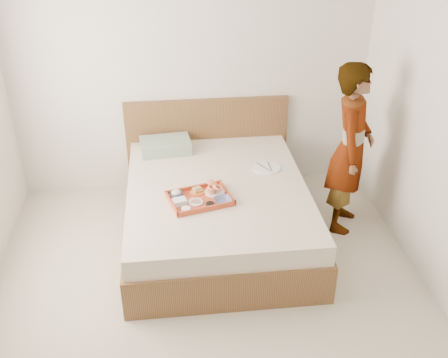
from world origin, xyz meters
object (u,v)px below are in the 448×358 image
Objects in this scene: tray at (200,198)px; person at (351,149)px; dinner_plate at (266,168)px; bed at (217,211)px.

person is at bearing -2.43° from tray.
tray is 1.41m from person.
dinner_plate is 0.77m from person.
bed is at bearing 39.17° from tray.
tray is at bearing -126.31° from bed.
bed is 3.97× the size of tray.
tray reaches higher than bed.
person is at bearing -15.53° from dinner_plate.
bed is 0.61m from dinner_plate.
tray is 1.93× the size of dinner_plate.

